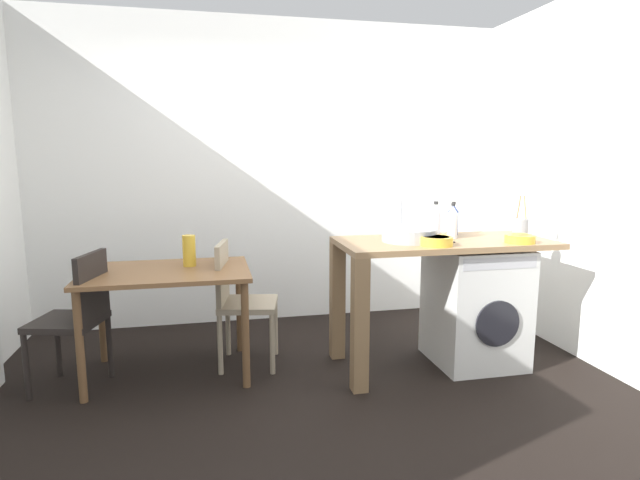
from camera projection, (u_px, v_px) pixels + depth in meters
The scene contains 18 objects.
ground_plane at pixel (312, 400), 3.18m from camera, with size 5.46×5.46×0.00m, color black.
wall_back at pixel (274, 173), 4.65m from camera, with size 4.60×0.10×2.70m, color white.
wall_counter_side at pixel (626, 179), 3.42m from camera, with size 0.10×3.80×2.70m, color white.
dining_table at pixel (167, 284), 3.48m from camera, with size 1.10×0.76×0.74m.
chair_person_seat at pixel (78, 313), 3.27m from camera, with size 0.49×0.49×0.90m.
chair_opposite at pixel (238, 297), 3.66m from camera, with size 0.47×0.47×0.90m.
kitchen_counter at pixel (415, 263), 3.58m from camera, with size 1.50×0.68×0.92m.
washing_machine at pixel (475, 305), 3.73m from camera, with size 0.60×0.61×0.86m.
sink_basin at pixel (409, 235), 3.53m from camera, with size 0.38×0.38×0.09m, color #9EA0A5.
tap at pixel (400, 218), 3.69m from camera, with size 0.02×0.02×0.28m, color #B2B2B7.
bottle_tall_green at pixel (435, 222), 3.67m from camera, with size 0.08×0.08×0.26m.
bottle_squat_brown at pixel (453, 222), 3.65m from camera, with size 0.07×0.07×0.25m.
bottle_clear_small at pixel (453, 220), 3.82m from camera, with size 0.08×0.08×0.25m.
mixing_bowl at pixel (436, 240), 3.36m from camera, with size 0.22×0.22×0.06m.
utensil_crock at pixel (521, 227), 3.77m from camera, with size 0.11×0.11×0.30m.
colander at pixel (520, 238), 3.47m from camera, with size 0.20×0.20×0.06m.
vase at pixel (189, 251), 3.57m from camera, with size 0.09×0.09×0.22m, color gold.
scissors at pixel (444, 242), 3.49m from camera, with size 0.15×0.06×0.01m.
Camera 1 is at (-0.59, -2.92, 1.49)m, focal length 28.70 mm.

